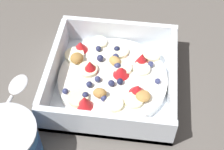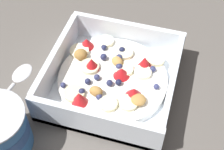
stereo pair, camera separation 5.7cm
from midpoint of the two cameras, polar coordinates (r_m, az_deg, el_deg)
The scene contains 3 objects.
ground_plane at distance 0.59m, azimuth 2.40°, elevation -3.44°, with size 2.40×2.40×0.00m, color #56514C.
fruit_bowl at distance 0.58m, azimuth 2.76°, elevation -0.74°, with size 0.22×0.22×0.06m.
spoon at distance 0.61m, azimuth -14.39°, elevation -1.60°, with size 0.04×0.17×0.01m.
Camera 2 is at (-0.10, 0.33, 0.47)m, focal length 52.59 mm.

